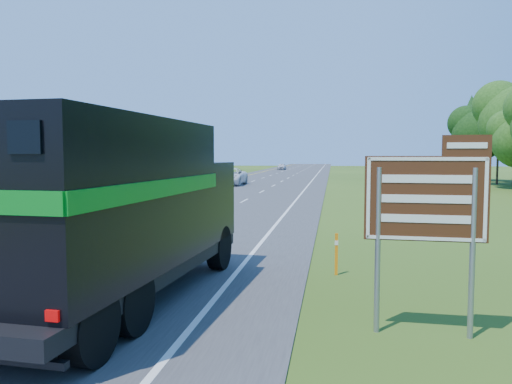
% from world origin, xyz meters
% --- Properties ---
extents(road, '(15.00, 260.00, 0.04)m').
position_xyz_m(road, '(0.00, 50.00, 0.02)').
color(road, '#38383A').
rests_on(road, ground).
extents(lane_markings, '(11.15, 260.00, 0.01)m').
position_xyz_m(lane_markings, '(0.00, 50.00, 0.04)').
color(lane_markings, yellow).
rests_on(lane_markings, road).
extents(horse_truck, '(3.49, 9.36, 4.07)m').
position_xyz_m(horse_truck, '(3.45, 3.94, 2.21)').
color(horse_truck, black).
rests_on(horse_truck, road).
extents(white_suv, '(3.12, 6.74, 1.87)m').
position_xyz_m(white_suv, '(-3.09, 47.34, 0.98)').
color(white_suv, white).
rests_on(white_suv, road).
extents(far_car, '(1.85, 4.27, 1.43)m').
position_xyz_m(far_car, '(-3.17, 104.67, 0.76)').
color(far_car, silver).
rests_on(far_car, road).
extents(exit_sign, '(2.19, 0.19, 3.71)m').
position_xyz_m(exit_sign, '(9.88, 3.01, 2.41)').
color(exit_sign, gray).
rests_on(exit_sign, ground).
extents(delineator, '(0.10, 0.05, 1.18)m').
position_xyz_m(delineator, '(8.28, 7.49, 0.63)').
color(delineator, orange).
rests_on(delineator, ground).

